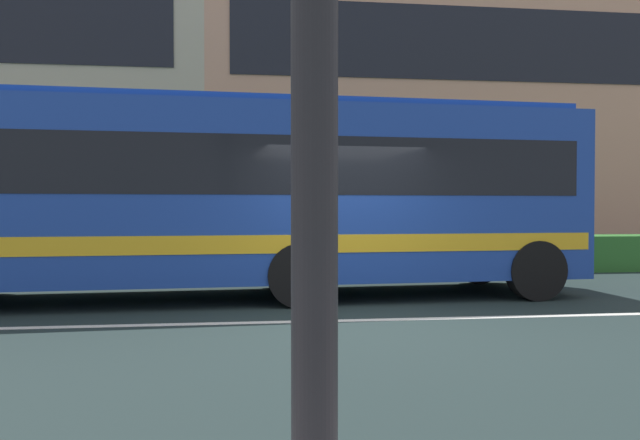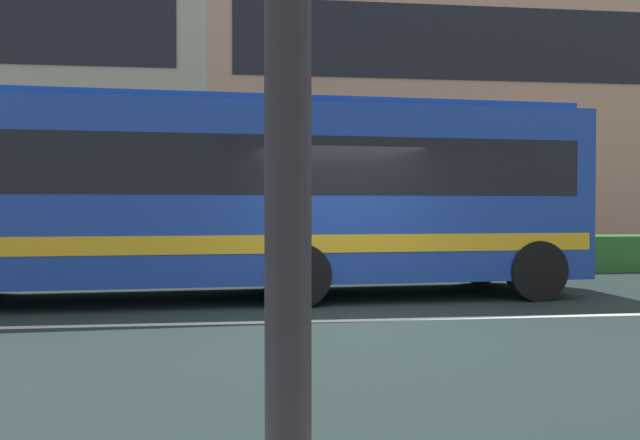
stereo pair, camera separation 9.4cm
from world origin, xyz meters
The scene contains 5 objects.
ground_plane centered at (0.00, 0.00, 0.00)m, with size 160.00×160.00×0.00m, color #202E2D.
lane_centre_line centered at (0.00, 0.00, 0.00)m, with size 60.00×0.16×0.01m, color silver.
hedge_row_far centered at (3.40, 5.82, 0.43)m, with size 20.09×1.10×0.86m, color #306F2B.
apartment_block_right centered at (6.72, 15.42, 5.87)m, with size 19.18×9.99×11.74m.
transit_bus centered at (-1.52, 2.26, 1.82)m, with size 11.48×3.10×3.31m.
Camera 2 is at (-1.44, -8.00, 1.54)m, focal length 33.44 mm.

